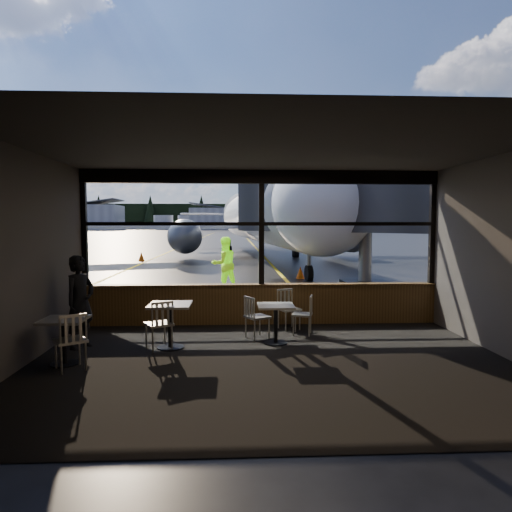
{
  "coord_description": "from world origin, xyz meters",
  "views": [
    {
      "loc": [
        -0.62,
        -10.31,
        2.29
      ],
      "look_at": [
        -0.07,
        1.0,
        1.5
      ],
      "focal_mm": 32.0,
      "sensor_mm": 36.0,
      "label": 1
    }
  ],
  "objects": [
    {
      "name": "cone_wing",
      "position": [
        -6.4,
        18.34,
        0.28
      ],
      "size": [
        0.4,
        0.4,
        0.55
      ],
      "primitive_type": "cone",
      "color": "#F15C07",
      "rests_on": "ground_plane"
    },
    {
      "name": "chair_mid_s",
      "position": [
        -2.0,
        -2.03,
        0.46
      ],
      "size": [
        0.69,
        0.69,
        0.93
      ],
      "primitive_type": null,
      "rotation": [
        0.0,
        0.0,
        0.51
      ],
      "color": "#B1ACA0",
      "rests_on": "carpet_floor"
    },
    {
      "name": "chair_near_n",
      "position": [
        0.57,
        -0.58,
        0.44
      ],
      "size": [
        0.63,
        0.63,
        0.88
      ],
      "primitive_type": null,
      "rotation": [
        0.0,
        0.0,
        3.53
      ],
      "color": "beige",
      "rests_on": "carpet_floor"
    },
    {
      "name": "hangar_right",
      "position": [
        60.0,
        178.0,
        6.0
      ],
      "size": [
        50.0,
        20.0,
        12.0
      ],
      "primitive_type": null,
      "color": "silver",
      "rests_on": "ground_plane"
    },
    {
      "name": "chair_near_e",
      "position": [
        0.78,
        -1.05,
        0.42
      ],
      "size": [
        0.56,
        0.56,
        0.83
      ],
      "primitive_type": null,
      "rotation": [
        0.0,
        0.0,
        1.31
      ],
      "color": "#B2ADA0",
      "rests_on": "carpet_floor"
    },
    {
      "name": "jet_bridge",
      "position": [
        3.6,
        5.5,
        2.49
      ],
      "size": [
        9.35,
        11.42,
        4.98
      ],
      "primitive_type": null,
      "color": "#2E2E31",
      "rests_on": "ground_plane"
    },
    {
      "name": "mullion_left",
      "position": [
        -3.95,
        0.0,
        2.2
      ],
      "size": [
        0.12,
        0.12,
        2.6
      ],
      "primitive_type": "cube",
      "color": "black",
      "rests_on": "ground"
    },
    {
      "name": "wall_left",
      "position": [
        -4.0,
        -3.0,
        1.75
      ],
      "size": [
        0.04,
        6.0,
        3.5
      ],
      "primitive_type": "cube",
      "color": "#4C443D",
      "rests_on": "ground"
    },
    {
      "name": "window_transom",
      "position": [
        0.0,
        0.0,
        2.3
      ],
      "size": [
        8.0,
        0.1,
        0.08
      ],
      "primitive_type": "cube",
      "color": "black",
      "rests_on": "ground"
    },
    {
      "name": "treeline",
      "position": [
        0.0,
        210.0,
        6.0
      ],
      "size": [
        360.0,
        3.0,
        12.0
      ],
      "primitive_type": "cube",
      "color": "black",
      "rests_on": "ground_plane"
    },
    {
      "name": "mullion_right",
      "position": [
        3.95,
        0.0,
        2.2
      ],
      "size": [
        0.12,
        0.12,
        2.6
      ],
      "primitive_type": "cube",
      "color": "black",
      "rests_on": "ground"
    },
    {
      "name": "fuel_tank_c",
      "position": [
        -10.0,
        182.0,
        3.0
      ],
      "size": [
        8.0,
        8.0,
        6.0
      ],
      "primitive_type": "cylinder",
      "color": "silver",
      "rests_on": "ground_plane"
    },
    {
      "name": "ceiling",
      "position": [
        0.0,
        -3.0,
        3.5
      ],
      "size": [
        8.0,
        6.0,
        0.04
      ],
      "primitive_type": "cube",
      "color": "#38332D",
      "rests_on": "ground"
    },
    {
      "name": "carpet_floor",
      "position": [
        0.0,
        -3.0,
        0.01
      ],
      "size": [
        8.0,
        6.0,
        0.01
      ],
      "primitive_type": "cube",
      "color": "black",
      "rests_on": "ground"
    },
    {
      "name": "ground_plane",
      "position": [
        0.0,
        120.0,
        0.0
      ],
      "size": [
        520.0,
        520.0,
        0.0
      ],
      "primitive_type": "plane",
      "color": "black",
      "rests_on": "ground"
    },
    {
      "name": "window_sill",
      "position": [
        0.0,
        0.0,
        0.45
      ],
      "size": [
        8.0,
        0.28,
        0.9
      ],
      "primitive_type": "cube",
      "color": "#513518",
      "rests_on": "ground"
    },
    {
      "name": "wall_back",
      "position": [
        0.0,
        -6.0,
        1.75
      ],
      "size": [
        8.0,
        0.04,
        3.5
      ],
      "primitive_type": "cube",
      "color": "#4C443D",
      "rests_on": "ground"
    },
    {
      "name": "fuel_tank_b",
      "position": [
        -20.0,
        182.0,
        3.0
      ],
      "size": [
        8.0,
        8.0,
        6.0
      ],
      "primitive_type": "cylinder",
      "color": "silver",
      "rests_on": "ground_plane"
    },
    {
      "name": "passenger",
      "position": [
        -3.46,
        -1.86,
        0.86
      ],
      "size": [
        0.66,
        0.75,
        1.72
      ],
      "primitive_type": "imported",
      "rotation": [
        0.0,
        0.0,
        1.08
      ],
      "color": "black",
      "rests_on": "carpet_floor"
    },
    {
      "name": "hangar_left",
      "position": [
        -70.0,
        180.0,
        5.5
      ],
      "size": [
        45.0,
        18.0,
        11.0
      ],
      "primitive_type": null,
      "color": "silver",
      "rests_on": "ground_plane"
    },
    {
      "name": "window_header",
      "position": [
        0.0,
        0.0,
        3.35
      ],
      "size": [
        8.0,
        0.18,
        0.3
      ],
      "primitive_type": "cube",
      "color": "black",
      "rests_on": "ground"
    },
    {
      "name": "cone_nose",
      "position": [
        2.18,
        8.73,
        0.25
      ],
      "size": [
        0.37,
        0.37,
        0.51
      ],
      "primitive_type": "cone",
      "color": "#FF4208",
      "rests_on": "ground_plane"
    },
    {
      "name": "fuel_tank_a",
      "position": [
        -30.0,
        182.0,
        3.0
      ],
      "size": [
        8.0,
        8.0,
        6.0
      ],
      "primitive_type": "cylinder",
      "color": "silver",
      "rests_on": "ground_plane"
    },
    {
      "name": "ground_crew",
      "position": [
        -0.95,
        5.23,
        0.93
      ],
      "size": [
        1.12,
        1.02,
        1.86
      ],
      "primitive_type": "imported",
      "rotation": [
        0.0,
        0.0,
        3.58
      ],
      "color": "#BFF219",
      "rests_on": "ground_plane"
    },
    {
      "name": "cafe_table_near",
      "position": [
        0.17,
        -1.74,
        0.38
      ],
      "size": [
        0.69,
        0.69,
        0.76
      ],
      "primitive_type": null,
      "color": "#A19C94",
      "rests_on": "carpet_floor"
    },
    {
      "name": "chair_near_w",
      "position": [
        -0.16,
        -1.34,
        0.44
      ],
      "size": [
        0.65,
        0.65,
        0.87
      ],
      "primitive_type": null,
      "rotation": [
        0.0,
        0.0,
        -1.05
      ],
      "color": "#B3AEA2",
      "rests_on": "carpet_floor"
    },
    {
      "name": "cafe_table_mid",
      "position": [
        -1.8,
        -1.96,
        0.42
      ],
      "size": [
        0.76,
        0.76,
        0.83
      ],
      "primitive_type": null,
      "color": "gray",
      "rests_on": "carpet_floor"
    },
    {
      "name": "cafe_table_left",
      "position": [
        -3.39,
        -2.87,
        0.38
      ],
      "size": [
        0.69,
        0.69,
        0.76
      ],
      "primitive_type": null,
      "color": "#9F9992",
      "rests_on": "carpet_floor"
    },
    {
      "name": "mullion_centre",
      "position": [
        0.0,
        0.0,
        2.2
      ],
      "size": [
        0.12,
        0.12,
        2.6
      ],
      "primitive_type": "cube",
      "color": "black",
      "rests_on": "ground"
    },
    {
      "name": "airliner",
      "position": [
        1.44,
        19.99,
        5.52
      ],
      "size": [
        32.92,
        38.44,
        11.04
      ],
      "primitive_type": null,
      "rotation": [
        0.0,
        0.0,
        0.08
      ],
      "color": "white",
      "rests_on": "ground_plane"
    },
    {
      "name": "hangar_mid",
      "position": [
        0.0,
        185.0,
        5.0
      ],
      "size": [
        38.0,
        15.0,
        10.0
      ],
      "primitive_type": null,
      "color": "silver",
      "rests_on": "ground_plane"
    },
    {
      "name": "chair_left_s",
      "position": [
        -3.19,
        -3.15,
        0.46
      ],
      "size": [
        0.7,
        0.7,
        0.93
      ],
      "primitive_type": null,
      "rotation": [
        0.0,
        0.0,
        0.58
      ],
      "color": "beige",
      "rests_on": "carpet_floor"
    }
  ]
}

